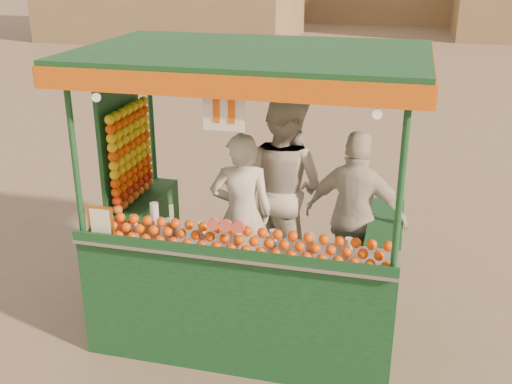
% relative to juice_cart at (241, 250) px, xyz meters
% --- Properties ---
extents(ground, '(90.00, 90.00, 0.00)m').
position_rel_juice_cart_xyz_m(ground, '(0.55, 0.17, -0.88)').
color(ground, '#706150').
rests_on(ground, ground).
extents(juice_cart, '(2.98, 1.93, 2.71)m').
position_rel_juice_cart_xyz_m(juice_cart, '(0.00, 0.00, 0.00)').
color(juice_cart, '#103B1B').
rests_on(juice_cart, ground).
extents(vendor_left, '(0.67, 0.53, 1.63)m').
position_rel_juice_cart_xyz_m(vendor_left, '(-0.06, 0.24, 0.25)').
color(vendor_left, silver).
rests_on(vendor_left, ground).
extents(vendor_middle, '(1.15, 1.06, 1.91)m').
position_rel_juice_cart_xyz_m(vendor_middle, '(0.25, 0.68, 0.39)').
color(vendor_middle, beige).
rests_on(vendor_middle, ground).
extents(vendor_right, '(1.03, 0.55, 1.66)m').
position_rel_juice_cart_xyz_m(vendor_right, '(1.00, 0.41, 0.27)').
color(vendor_right, beige).
rests_on(vendor_right, ground).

